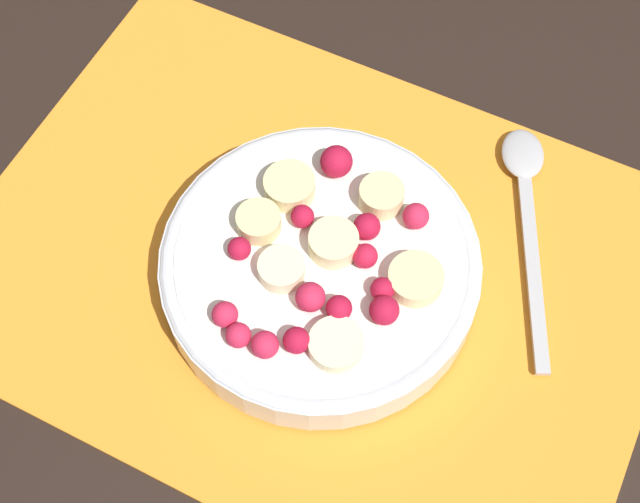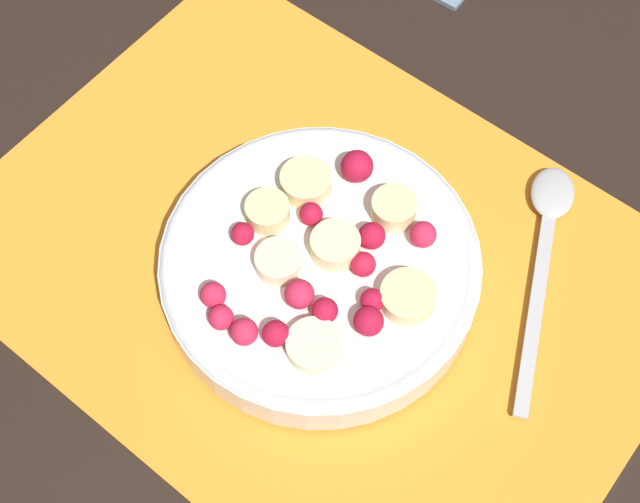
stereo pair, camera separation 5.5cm
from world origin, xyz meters
TOP-DOWN VIEW (x-y plane):
  - ground_plane at (0.00, 0.00)m, footprint 3.00×3.00m
  - placemat at (0.00, 0.00)m, footprint 0.45×0.34m
  - fruit_bowl at (-0.01, 0.01)m, footprint 0.20×0.20m
  - spoon at (-0.11, -0.11)m, footprint 0.09×0.17m

SIDE VIEW (x-z plane):
  - ground_plane at x=0.00m, z-range 0.00..0.00m
  - placemat at x=0.00m, z-range 0.00..0.01m
  - spoon at x=-0.11m, z-range 0.01..0.01m
  - fruit_bowl at x=-0.01m, z-range 0.00..0.05m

